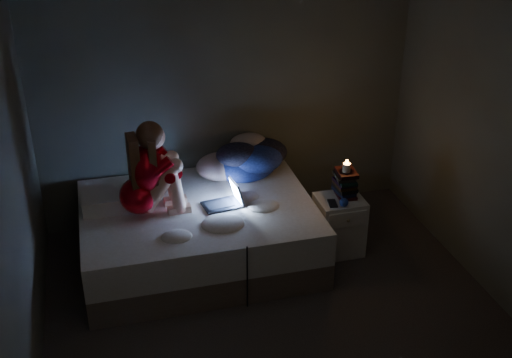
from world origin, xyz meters
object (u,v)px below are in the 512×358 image
object	(u,v)px
laptop	(221,194)
candle	(346,169)
bed	(199,233)
nightstand	(339,225)
woman	(137,170)
phone	(332,203)

from	to	relation	value
laptop	candle	world-z (taller)	candle
bed	nightstand	size ratio (longest dim) A/B	3.69
nightstand	candle	xyz separation A→B (m)	(0.05, 0.04, 0.54)
woman	nightstand	distance (m)	1.89
bed	candle	world-z (taller)	candle
candle	bed	bearing A→B (deg)	173.72
laptop	candle	distance (m)	1.12
laptop	nightstand	world-z (taller)	laptop
woman	nightstand	world-z (taller)	woman
bed	phone	world-z (taller)	phone
candle	phone	world-z (taller)	candle
woman	nightstand	bearing A→B (deg)	-9.39
woman	laptop	bearing A→B (deg)	-7.30
laptop	phone	bearing A→B (deg)	-20.26
bed	nightstand	distance (m)	1.27
candle	nightstand	bearing A→B (deg)	-141.98
laptop	candle	size ratio (longest dim) A/B	4.14
bed	phone	xyz separation A→B (m)	(1.16, -0.26, 0.28)
woman	nightstand	size ratio (longest dim) A/B	1.52
woman	bed	bearing A→B (deg)	-2.43
nightstand	candle	distance (m)	0.54
bed	candle	bearing A→B (deg)	-6.28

